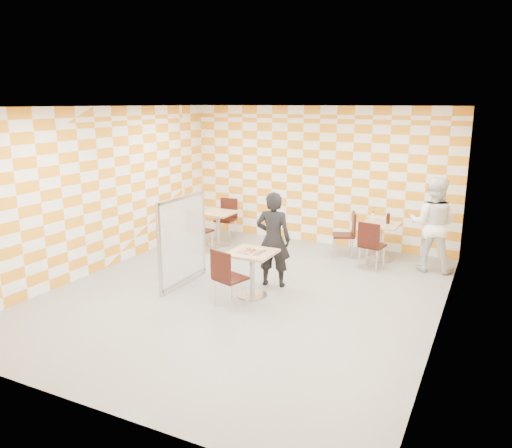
{
  "coord_description": "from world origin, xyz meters",
  "views": [
    {
      "loc": [
        3.56,
        -6.83,
        3.06
      ],
      "look_at": [
        0.1,
        0.2,
        1.15
      ],
      "focal_mm": 35.0,
      "sensor_mm": 36.0,
      "label": 1
    }
  ],
  "objects": [
    {
      "name": "second_table",
      "position": [
        1.56,
        2.8,
        0.51
      ],
      "size": [
        0.7,
        0.7,
        0.75
      ],
      "color": "tan",
      "rests_on": "ground"
    },
    {
      "name": "man_white",
      "position": [
        2.55,
        2.6,
        0.88
      ],
      "size": [
        0.86,
        0.68,
        1.77
      ],
      "primitive_type": "imported",
      "rotation": [
        0.0,
        0.0,
        3.13
      ],
      "color": "white",
      "rests_on": "ground"
    },
    {
      "name": "room_shell",
      "position": [
        0.0,
        0.54,
        1.5
      ],
      "size": [
        7.0,
        7.0,
        7.0
      ],
      "color": "gray",
      "rests_on": "ground"
    },
    {
      "name": "chair_empty_far",
      "position": [
        -1.97,
        2.9,
        0.54
      ],
      "size": [
        0.45,
        0.46,
        0.92
      ],
      "color": "black",
      "rests_on": "ground"
    },
    {
      "name": "chair_second_side",
      "position": [
        0.94,
        2.72,
        0.54
      ],
      "size": [
        0.55,
        0.55,
        0.92
      ],
      "color": "black",
      "rests_on": "ground"
    },
    {
      "name": "chair_empty_near",
      "position": [
        -1.96,
        1.62,
        0.54
      ],
      "size": [
        0.48,
        0.49,
        0.92
      ],
      "color": "black",
      "rests_on": "ground"
    },
    {
      "name": "empty_table",
      "position": [
        -1.86,
        2.3,
        0.51
      ],
      "size": [
        0.7,
        0.7,
        0.75
      ],
      "color": "tan",
      "rests_on": "ground"
    },
    {
      "name": "man_dark",
      "position": [
        0.24,
        0.58,
        0.82
      ],
      "size": [
        0.66,
        0.5,
        1.63
      ],
      "primitive_type": "imported",
      "rotation": [
        0.0,
        0.0,
        3.33
      ],
      "color": "black",
      "rests_on": "ground"
    },
    {
      "name": "pizza_on_foil",
      "position": [
        0.14,
        -0.04,
        0.77
      ],
      "size": [
        0.4,
        0.4,
        0.04
      ],
      "color": "silver",
      "rests_on": "main_table"
    },
    {
      "name": "partition",
      "position": [
        -1.17,
        -0.05,
        0.79
      ],
      "size": [
        0.08,
        1.38,
        1.55
      ],
      "color": "white",
      "rests_on": "ground"
    },
    {
      "name": "chair_second_front",
      "position": [
        1.53,
        2.11,
        0.54
      ],
      "size": [
        0.49,
        0.5,
        0.92
      ],
      "color": "black",
      "rests_on": "ground"
    },
    {
      "name": "sport_bottle",
      "position": [
        1.36,
        2.94,
        0.84
      ],
      "size": [
        0.06,
        0.06,
        0.2
      ],
      "color": "white",
      "rests_on": "second_table"
    },
    {
      "name": "main_table",
      "position": [
        0.14,
        -0.03,
        0.51
      ],
      "size": [
        0.7,
        0.7,
        0.75
      ],
      "color": "tan",
      "rests_on": "ground"
    },
    {
      "name": "chair_main_front",
      "position": [
        0.0,
        -0.63,
        0.54
      ],
      "size": [
        0.53,
        0.54,
        0.92
      ],
      "color": "black",
      "rests_on": "ground"
    },
    {
      "name": "soda_bottle",
      "position": [
        1.69,
        2.84,
        0.85
      ],
      "size": [
        0.07,
        0.07,
        0.23
      ],
      "color": "black",
      "rests_on": "second_table"
    }
  ]
}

